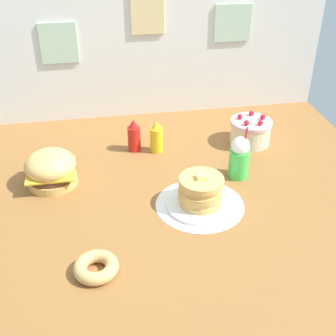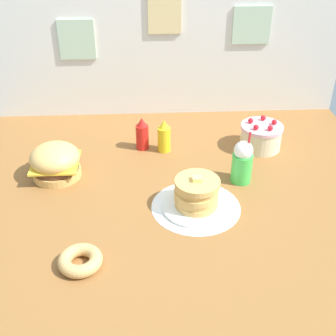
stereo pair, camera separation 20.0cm
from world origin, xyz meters
The scene contains 10 objects.
ground_plane centered at (0.00, 0.00, -0.01)m, with size 2.05×1.78×0.02m, color brown.
back_wall centered at (0.00, 0.88, 0.47)m, with size 2.05×0.04×0.93m.
doily_mat centered at (0.07, -0.09, 0.00)m, with size 0.39×0.39×0.00m, color white.
burger centered at (-0.57, 0.19, 0.08)m, with size 0.24×0.24×0.17m.
pancake_stack centered at (0.07, -0.09, 0.07)m, with size 0.30×0.30×0.16m.
layer_cake centered at (0.47, 0.41, 0.07)m, with size 0.22×0.22×0.16m.
ketchup_bottle centered at (-0.16, 0.44, 0.08)m, with size 0.07×0.07×0.18m.
mustard_bottle centered at (-0.04, 0.41, 0.08)m, with size 0.07×0.07×0.18m.
cream_soda_cup centered at (0.31, 0.10, 0.10)m, with size 0.10×0.10×0.27m.
donut_pink_glaze centered at (-0.39, -0.42, 0.03)m, with size 0.16×0.16×0.05m.
Camera 1 is at (-0.33, -1.60, 1.18)m, focal length 47.14 mm.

